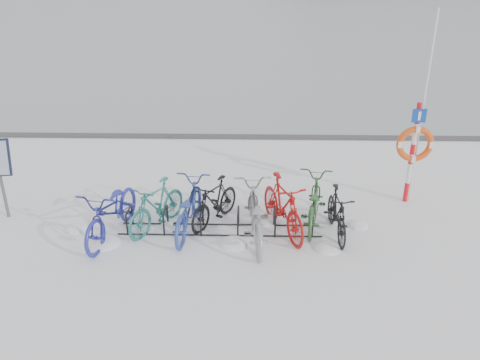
% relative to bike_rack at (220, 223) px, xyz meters
% --- Properties ---
extents(ground, '(900.00, 900.00, 0.00)m').
position_rel_bike_rack_xyz_m(ground, '(0.00, 0.00, -0.18)').
color(ground, white).
rests_on(ground, ground).
extents(quay_edge, '(400.00, 0.25, 0.10)m').
position_rel_bike_rack_xyz_m(quay_edge, '(0.00, 5.90, -0.13)').
color(quay_edge, '#3F3F42').
rests_on(quay_edge, ground).
extents(bike_rack, '(4.00, 0.48, 0.46)m').
position_rel_bike_rack_xyz_m(bike_rack, '(0.00, 0.00, 0.00)').
color(bike_rack, black).
rests_on(bike_rack, ground).
extents(lifebuoy_station, '(0.79, 0.23, 4.11)m').
position_rel_bike_rack_xyz_m(lifebuoy_station, '(4.10, 1.40, 1.20)').
color(lifebuoy_station, red).
rests_on(lifebuoy_station, ground).
extents(bike_0, '(1.09, 2.21, 1.11)m').
position_rel_bike_rack_xyz_m(bike_0, '(-2.06, -0.21, 0.38)').
color(bike_0, '#262B97').
rests_on(bike_0, ground).
extents(bike_1, '(1.23, 1.72, 1.02)m').
position_rel_bike_rack_xyz_m(bike_1, '(-1.26, 0.12, 0.33)').
color(bike_1, '#236E68').
rests_on(bike_1, ground).
extents(bike_2, '(0.91, 2.06, 1.05)m').
position_rel_bike_rack_xyz_m(bike_2, '(-0.63, 0.03, 0.34)').
color(bike_2, '#293E91').
rests_on(bike_2, ground).
extents(bike_3, '(1.20, 1.62, 0.97)m').
position_rel_bike_rack_xyz_m(bike_3, '(-0.13, 0.38, 0.30)').
color(bike_3, black).
rests_on(bike_3, ground).
extents(bike_4, '(0.92, 2.16, 1.10)m').
position_rel_bike_rack_xyz_m(bike_4, '(0.68, -0.29, 0.37)').
color(bike_4, gray).
rests_on(bike_4, ground).
extents(bike_5, '(1.17, 1.98, 1.15)m').
position_rel_bike_rack_xyz_m(bike_5, '(1.23, 0.04, 0.39)').
color(bike_5, '#AE1411').
rests_on(bike_5, ground).
extents(bike_6, '(1.02, 2.02, 1.01)m').
position_rel_bike_rack_xyz_m(bike_6, '(1.88, 0.41, 0.33)').
color(bike_6, '#2B592A').
rests_on(bike_6, ground).
extents(bike_7, '(0.52, 1.62, 0.96)m').
position_rel_bike_rack_xyz_m(bike_7, '(2.28, -0.05, 0.30)').
color(bike_7, black).
rests_on(bike_7, ground).
extents(snow_drifts, '(6.11, 1.56, 0.22)m').
position_rel_bike_rack_xyz_m(snow_drifts, '(-0.21, -0.19, -0.18)').
color(snow_drifts, white).
rests_on(snow_drifts, ground).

